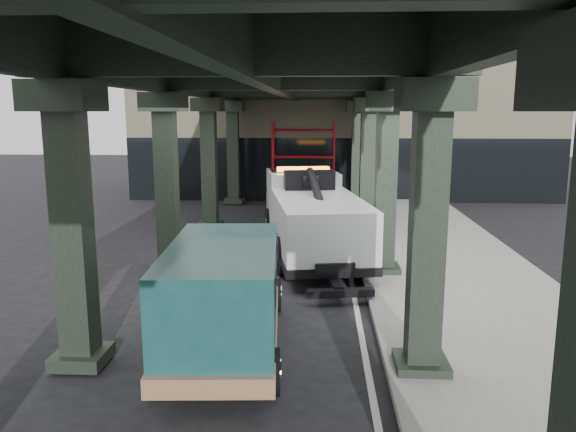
% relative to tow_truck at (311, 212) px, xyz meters
% --- Properties ---
extents(ground, '(90.00, 90.00, 0.00)m').
position_rel_tow_truck_xyz_m(ground, '(-0.54, -4.36, -1.35)').
color(ground, black).
rests_on(ground, ground).
extents(sidewalk, '(5.00, 40.00, 0.15)m').
position_rel_tow_truck_xyz_m(sidewalk, '(3.96, -2.36, -1.27)').
color(sidewalk, gray).
rests_on(sidewalk, ground).
extents(lane_stripe, '(0.12, 38.00, 0.01)m').
position_rel_tow_truck_xyz_m(lane_stripe, '(1.16, -2.36, -1.34)').
color(lane_stripe, silver).
rests_on(lane_stripe, ground).
extents(viaduct, '(7.40, 32.00, 6.40)m').
position_rel_tow_truck_xyz_m(viaduct, '(-0.94, -2.36, 4.11)').
color(viaduct, black).
rests_on(viaduct, ground).
extents(building, '(22.00, 10.00, 8.00)m').
position_rel_tow_truck_xyz_m(building, '(1.46, 15.64, 2.65)').
color(building, '#C6B793').
rests_on(building, ground).
extents(scaffolding, '(3.08, 0.88, 4.00)m').
position_rel_tow_truck_xyz_m(scaffolding, '(-0.54, 10.28, 0.76)').
color(scaffolding, red).
rests_on(scaffolding, ground).
extents(tow_truck, '(3.58, 8.66, 2.76)m').
position_rel_tow_truck_xyz_m(tow_truck, '(0.00, 0.00, 0.00)').
color(tow_truck, black).
rests_on(tow_truck, ground).
extents(towed_van, '(2.40, 5.37, 2.13)m').
position_rel_tow_truck_xyz_m(towed_van, '(-1.47, -7.56, -0.20)').
color(towed_van, '#134344').
rests_on(towed_van, ground).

